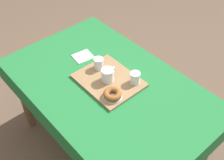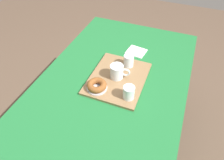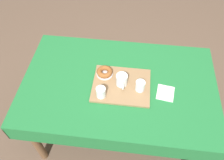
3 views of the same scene
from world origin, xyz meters
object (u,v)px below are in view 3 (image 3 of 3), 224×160
water_glass_near (101,92)px  donut_plate_left (105,74)px  dining_table (119,91)px  sugar_donut_left (105,72)px  serving_tray (121,85)px  paper_napkin (165,93)px  tea_mug_left (122,80)px  water_glass_far (140,86)px

water_glass_near → donut_plate_left: 0.20m
dining_table → sugar_donut_left: size_ratio=12.28×
serving_tray → donut_plate_left: donut_plate_left is taller
serving_tray → paper_napkin: size_ratio=3.15×
serving_tray → paper_napkin: bearing=-4.8°
tea_mug_left → water_glass_near: (-0.13, -0.12, -0.01)m
water_glass_near → donut_plate_left: water_glass_near is taller
tea_mug_left → water_glass_far: 0.14m
tea_mug_left → paper_napkin: (0.32, -0.03, -0.06)m
dining_table → sugar_donut_left: 0.19m
water_glass_far → donut_plate_left: (-0.27, 0.11, -0.03)m
dining_table → water_glass_far: (0.15, -0.05, 0.15)m
serving_tray → water_glass_far: (0.13, -0.03, 0.04)m
donut_plate_left → sugar_donut_left: 0.02m
water_glass_near → dining_table: bearing=50.8°
donut_plate_left → dining_table: bearing=-26.8°
dining_table → water_glass_near: bearing=-129.2°
water_glass_far → tea_mug_left: bearing=166.4°
tea_mug_left → donut_plate_left: bearing=150.3°
sugar_donut_left → dining_table: bearing=-26.8°
water_glass_near → sugar_donut_left: (-0.00, 0.19, -0.01)m
sugar_donut_left → water_glass_far: bearing=-22.1°
water_glass_far → sugar_donut_left: 0.29m
water_glass_near → paper_napkin: (0.45, 0.08, -0.05)m
dining_table → sugar_donut_left: sugar_donut_left is taller
serving_tray → sugar_donut_left: size_ratio=3.55×
donut_plate_left → water_glass_near: bearing=-89.4°
serving_tray → water_glass_far: water_glass_far is taller
water_glass_far → paper_napkin: water_glass_far is taller
donut_plate_left → sugar_donut_left: sugar_donut_left is taller
serving_tray → donut_plate_left: bearing=148.0°
dining_table → sugar_donut_left: bearing=153.2°
dining_table → water_glass_near: water_glass_near is taller
water_glass_near → donut_plate_left: size_ratio=0.65×
serving_tray → water_glass_far: 0.14m
water_glass_far → sugar_donut_left: size_ratio=0.68×
water_glass_near → sugar_donut_left: water_glass_near is taller
serving_tray → paper_napkin: 0.32m
water_glass_near → sugar_donut_left: size_ratio=0.68×
sugar_donut_left → water_glass_near: bearing=-89.4°
paper_napkin → serving_tray: bearing=175.2°
serving_tray → tea_mug_left: 0.05m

